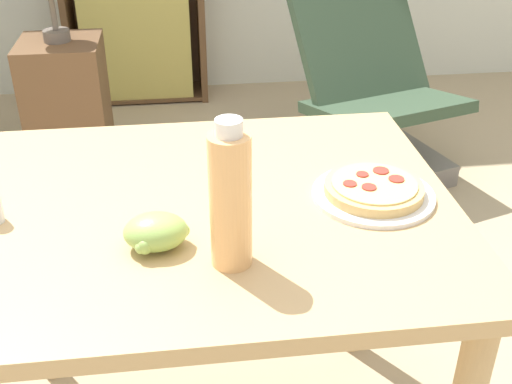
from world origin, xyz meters
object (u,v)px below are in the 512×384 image
lounge_chair_far (371,111)px  grape_bunch (155,232)px  drink_bottle (231,199)px  pizza_on_plate (374,190)px  side_table (69,111)px

lounge_chair_far → grape_bunch: bearing=-136.5°
drink_bottle → lounge_chair_far: size_ratio=0.30×
drink_bottle → lounge_chair_far: bearing=65.4°
grape_bunch → lounge_chair_far: bearing=61.0°
pizza_on_plate → drink_bottle: 0.38m
grape_bunch → side_table: grape_bunch is taller
pizza_on_plate → grape_bunch: (-0.44, -0.12, 0.02)m
lounge_chair_far → drink_bottle: bearing=-132.1°
pizza_on_plate → drink_bottle: size_ratio=0.93×
grape_bunch → side_table: size_ratio=0.19×
grape_bunch → lounge_chair_far: 1.95m
pizza_on_plate → grape_bunch: bearing=-164.1°
pizza_on_plate → side_table: size_ratio=0.39×
pizza_on_plate → side_table: (-0.87, 1.62, -0.46)m
drink_bottle → side_table: (-0.57, 1.81, -0.57)m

